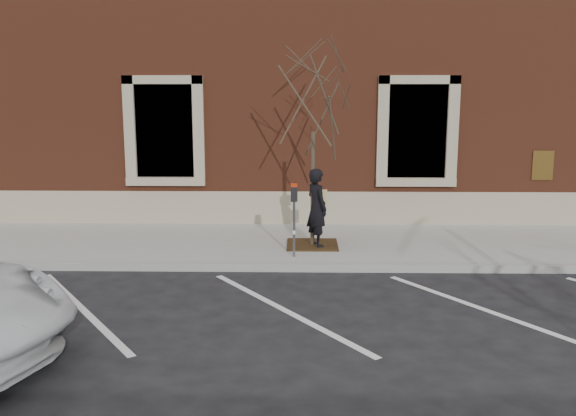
{
  "coord_description": "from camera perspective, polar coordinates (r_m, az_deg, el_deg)",
  "views": [
    {
      "loc": [
        0.25,
        -11.76,
        3.47
      ],
      "look_at": [
        0.0,
        0.6,
        1.1
      ],
      "focal_mm": 40.0,
      "sensor_mm": 36.0,
      "label": 1
    }
  ],
  "objects": [
    {
      "name": "parking_stripes",
      "position": [
        10.18,
        -0.32,
        -9.07
      ],
      "size": [
        28.0,
        4.4,
        0.01
      ],
      "primitive_type": null,
      "color": "silver",
      "rests_on": "ground"
    },
    {
      "name": "sidewalk_near",
      "position": [
        13.94,
        0.09,
        -3.25
      ],
      "size": [
        40.0,
        3.5,
        0.15
      ],
      "primitive_type": "cube",
      "color": "#B2AEA7",
      "rests_on": "ground"
    },
    {
      "name": "building_civic",
      "position": [
        19.51,
        0.43,
        12.39
      ],
      "size": [
        40.0,
        8.62,
        8.0
      ],
      "color": "brown",
      "rests_on": "ground"
    },
    {
      "name": "curb_near",
      "position": [
        12.2,
        -0.06,
        -5.31
      ],
      "size": [
        40.0,
        0.12,
        0.15
      ],
      "primitive_type": "cube",
      "color": "#9E9E99",
      "rests_on": "ground"
    },
    {
      "name": "ground",
      "position": [
        12.27,
        -0.06,
        -5.58
      ],
      "size": [
        120.0,
        120.0,
        0.0
      ],
      "primitive_type": "plane",
      "color": "#28282B",
      "rests_on": "ground"
    },
    {
      "name": "parking_meter",
      "position": [
        12.45,
        0.55,
        0.17
      ],
      "size": [
        0.13,
        0.1,
        1.46
      ],
      "rotation": [
        0.0,
        0.0,
        -0.2
      ],
      "color": "#595B60",
      "rests_on": "sidewalk_near"
    },
    {
      "name": "tree_grate",
      "position": [
        13.56,
        2.17,
        -3.27
      ],
      "size": [
        1.07,
        1.07,
        0.03
      ],
      "primitive_type": "cube",
      "color": "#422B15",
      "rests_on": "sidewalk_near"
    },
    {
      "name": "sapling",
      "position": [
        13.15,
        2.27,
        9.62
      ],
      "size": [
        2.61,
        2.61,
        4.34
      ],
      "color": "#48392C",
      "rests_on": "sidewalk_near"
    },
    {
      "name": "man",
      "position": [
        13.29,
        2.58,
        0.0
      ],
      "size": [
        0.63,
        0.71,
        1.64
      ],
      "primitive_type": "imported",
      "rotation": [
        0.0,
        0.0,
        2.07
      ],
      "color": "black",
      "rests_on": "sidewalk_near"
    }
  ]
}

